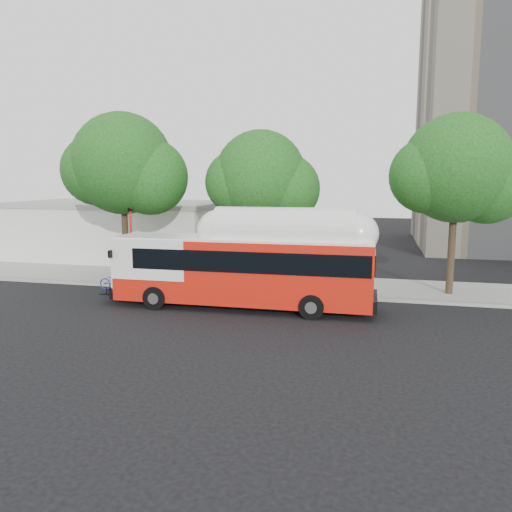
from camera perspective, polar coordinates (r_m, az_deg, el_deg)
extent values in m
plane|color=black|center=(22.31, -0.51, -6.68)|extent=(120.00, 120.00, 0.00)
cube|color=gray|center=(28.46, 2.69, -3.15)|extent=(60.00, 5.00, 0.15)
cube|color=gray|center=(25.97, 1.59, -4.30)|extent=(60.00, 0.30, 0.15)
cube|color=maroon|center=(26.74, -4.72, -3.93)|extent=(10.00, 0.32, 0.16)
cylinder|color=#2D2116|center=(30.10, -14.74, 2.93)|extent=(0.36, 0.36, 6.08)
sphere|color=#144112|center=(29.98, -15.02, 10.18)|extent=(5.80, 5.80, 5.80)
sphere|color=#144112|center=(29.42, -12.01, 8.83)|extent=(4.35, 4.35, 4.35)
cylinder|color=#2D2116|center=(27.76, 0.50, 2.09)|extent=(0.36, 0.36, 5.44)
sphere|color=#144112|center=(27.57, 0.51, 9.13)|extent=(5.00, 5.00, 5.00)
sphere|color=#144112|center=(27.49, 3.42, 7.70)|extent=(3.75, 3.75, 3.75)
cylinder|color=#2D2116|center=(27.08, 21.48, 1.66)|extent=(0.36, 0.36, 5.76)
sphere|color=#144112|center=(26.92, 21.91, 9.29)|extent=(5.40, 5.40, 5.40)
sphere|color=#144112|center=(27.35, 24.87, 7.58)|extent=(4.05, 4.05, 4.05)
cube|color=silver|center=(40.01, -15.23, 2.78)|extent=(16.00, 10.00, 4.00)
cube|color=gray|center=(39.86, -15.36, 5.78)|extent=(16.20, 10.20, 0.30)
cube|color=red|center=(23.03, -1.58, -1.65)|extent=(11.89, 2.68, 2.87)
cube|color=black|center=(22.81, -0.38, -0.24)|extent=(10.70, 2.73, 0.94)
cube|color=white|center=(22.81, -1.60, 1.99)|extent=(11.88, 2.60, 0.10)
cube|color=white|center=(22.36, 3.31, 2.51)|extent=(6.34, 2.03, 0.54)
cube|color=black|center=(25.67, -15.72, -3.82)|extent=(0.81, 1.79, 0.06)
imported|color=navy|center=(25.57, -15.77, -2.78)|extent=(0.61, 1.70, 0.89)
cylinder|color=red|center=(28.89, -14.04, 0.85)|extent=(0.13, 0.13, 4.20)
cube|color=black|center=(28.68, -14.20, 5.22)|extent=(0.05, 0.42, 0.26)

